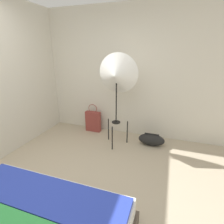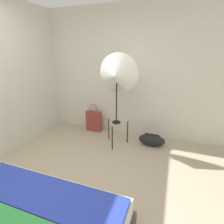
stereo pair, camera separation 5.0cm
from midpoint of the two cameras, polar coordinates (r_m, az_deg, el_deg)
ground_plane at (r=2.43m, az=-18.97°, el=-27.75°), size 14.00×14.00×0.00m
wall_back at (r=3.75m, az=1.37°, el=12.49°), size 8.00×0.05×2.60m
wall_side_left at (r=3.50m, az=-30.58°, el=9.40°), size 0.05×8.00×2.60m
photo_umbrella at (r=3.10m, az=2.01°, el=11.87°), size 0.73×0.39×1.73m
tote_bag at (r=3.99m, az=-5.60°, el=-2.93°), size 0.34×0.11×0.64m
duffel_bag at (r=3.51m, az=13.23°, el=-8.88°), size 0.50×0.23×0.24m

